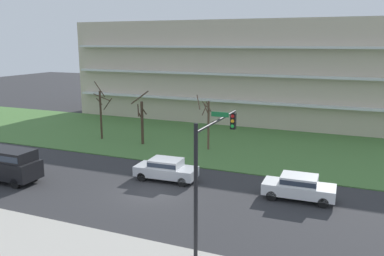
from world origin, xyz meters
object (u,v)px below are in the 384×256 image
tree_far_left (101,112)px  sedan_white_center_left (299,186)px  tree_left (142,120)px  traffic_signal_mast (211,156)px  van_black_center_right (5,162)px  tree_center (208,122)px  sedan_silver_near_left (166,168)px

tree_far_left → sedan_white_center_left: size_ratio=1.34×
tree_left → traffic_signal_mast: 19.89m
sedan_white_center_left → van_black_center_right: 20.20m
sedan_white_center_left → tree_far_left: bearing=-23.6°
tree_far_left → tree_center: (11.18, 0.32, -0.19)m
sedan_silver_near_left → van_black_center_right: van_black_center_right is taller
sedan_white_center_left → traffic_signal_mast: size_ratio=0.70×
tree_center → sedan_silver_near_left: 8.89m
sedan_silver_near_left → van_black_center_right: size_ratio=0.86×
tree_left → tree_center: 6.48m
tree_left → sedan_silver_near_left: (6.58, -8.17, -1.53)m
tree_left → sedan_silver_near_left: bearing=-51.2°
sedan_silver_near_left → sedan_white_center_left: size_ratio=1.01×
tree_far_left → sedan_white_center_left: bearing=-22.2°
tree_center → sedan_white_center_left: (9.36, -8.71, -1.78)m
sedan_silver_near_left → tree_far_left: bearing=-39.3°
tree_far_left → van_black_center_right: bearing=-86.2°
van_black_center_right → traffic_signal_mast: (16.44, -2.62, 2.98)m
tree_left → sedan_white_center_left: (15.81, -8.17, -1.53)m
traffic_signal_mast → sedan_silver_near_left: bearing=130.0°
tree_far_left → sedan_silver_near_left: bearing=-36.6°
tree_left → tree_center: (6.45, 0.54, 0.25)m
sedan_silver_near_left → sedan_white_center_left: bearing=177.3°
tree_left → van_black_center_right: 13.29m
tree_left → tree_center: bearing=4.8°
tree_center → traffic_signal_mast: size_ratio=0.79×
tree_center → sedan_white_center_left: tree_center is taller
tree_left → sedan_silver_near_left: tree_left is taller
tree_left → sedan_white_center_left: tree_left is taller
tree_far_left → tree_left: size_ratio=1.17×
sedan_silver_near_left → sedan_white_center_left: same height
tree_far_left → traffic_signal_mast: (17.29, -15.52, 1.54)m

